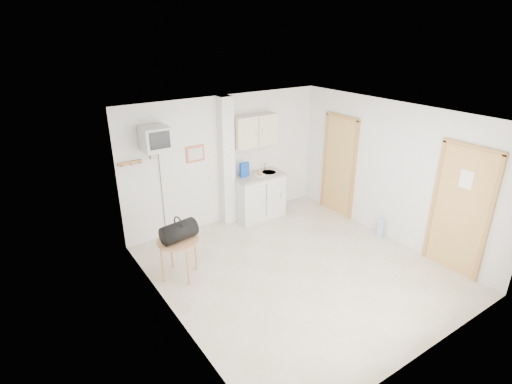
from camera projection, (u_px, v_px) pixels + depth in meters
ground at (298, 269)px, 6.50m from camera, size 4.50×4.50×0.00m
room_envelope at (310, 176)px, 6.10m from camera, size 4.24×4.54×2.55m
kitchenette at (257, 180)px, 8.02m from camera, size 1.03×0.58×2.10m
crt_television at (155, 140)px, 6.55m from camera, size 0.44×0.45×2.15m
round_table at (178, 244)px, 6.12m from camera, size 0.65×0.65×0.65m
duffel_bag at (179, 231)px, 6.02m from camera, size 0.57×0.37×0.40m
water_bottle at (380, 228)px, 7.45m from camera, size 0.13×0.13×0.39m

